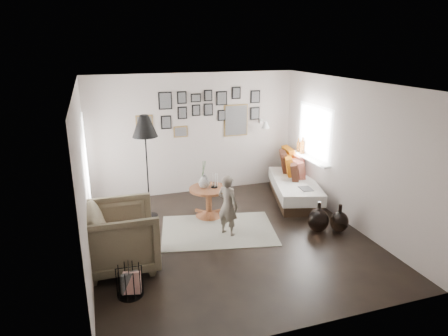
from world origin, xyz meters
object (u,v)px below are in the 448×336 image
object	(u,v)px
magazine_basket	(130,281)
demijohn_large	(318,220)
daybed	(293,184)
child	(228,205)
vase	(204,180)
armchair	(121,236)
floor_lamp	(145,130)
demijohn_small	(339,221)
pedestal_table	(209,203)

from	to	relation	value
magazine_basket	demijohn_large	bearing A→B (deg)	14.43
daybed	child	xyz separation A→B (m)	(-1.86, -1.18, 0.24)
vase	magazine_basket	xyz separation A→B (m)	(-1.61, -2.09, -0.54)
armchair	vase	bearing A→B (deg)	-50.19
vase	floor_lamp	distance (m)	1.42
demijohn_small	pedestal_table	bearing A→B (deg)	146.23
pedestal_table	daybed	size ratio (longest dim) A/B	0.36
daybed	floor_lamp	world-z (taller)	floor_lamp
pedestal_table	vase	size ratio (longest dim) A/B	1.40
vase	child	distance (m)	0.88
daybed	vase	bearing A→B (deg)	-154.62
vase	child	size ratio (longest dim) A/B	0.49
pedestal_table	child	bearing A→B (deg)	-82.88
armchair	demijohn_small	world-z (taller)	armchair
vase	daybed	size ratio (longest dim) A/B	0.26
vase	floor_lamp	world-z (taller)	floor_lamp
daybed	demijohn_small	world-z (taller)	daybed
vase	daybed	world-z (taller)	vase
magazine_basket	floor_lamp	bearing A→B (deg)	75.85
armchair	demijohn_large	world-z (taller)	armchair
armchair	demijohn_small	distance (m)	3.72
vase	child	xyz separation A→B (m)	(0.18, -0.84, -0.20)
demijohn_small	magazine_basket	bearing A→B (deg)	-168.68
magazine_basket	child	world-z (taller)	child
daybed	demijohn_small	distance (m)	1.70
child	demijohn_large	bearing A→B (deg)	-139.28
armchair	child	bearing A→B (deg)	-74.31
floor_lamp	demijohn_small	size ratio (longest dim) A/B	3.89
armchair	floor_lamp	xyz separation A→B (m)	(0.64, 1.63, 1.21)
child	pedestal_table	bearing A→B (deg)	-27.79
pedestal_table	floor_lamp	distance (m)	1.82
floor_lamp	child	distance (m)	2.01
vase	demijohn_large	distance (m)	2.19
daybed	magazine_basket	world-z (taller)	daybed
pedestal_table	demijohn_large	xyz separation A→B (m)	(1.65, -1.22, -0.05)
armchair	child	world-z (taller)	child
armchair	pedestal_table	bearing A→B (deg)	-51.94
vase	daybed	bearing A→B (deg)	9.35
vase	armchair	bearing A→B (deg)	-141.18
armchair	child	size ratio (longest dim) A/B	0.98
floor_lamp	demijohn_large	distance (m)	3.47
daybed	demijohn_small	size ratio (longest dim) A/B	4.07
daybed	armchair	xyz separation A→B (m)	(-3.68, -1.65, 0.18)
demijohn_large	child	world-z (taller)	child
floor_lamp	demijohn_large	size ratio (longest dim) A/B	3.54
magazine_basket	pedestal_table	bearing A→B (deg)	50.87
armchair	demijohn_small	bearing A→B (deg)	-89.61
vase	daybed	distance (m)	2.12
vase	demijohn_small	bearing A→B (deg)	-33.13
pedestal_table	magazine_basket	size ratio (longest dim) A/B	1.79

